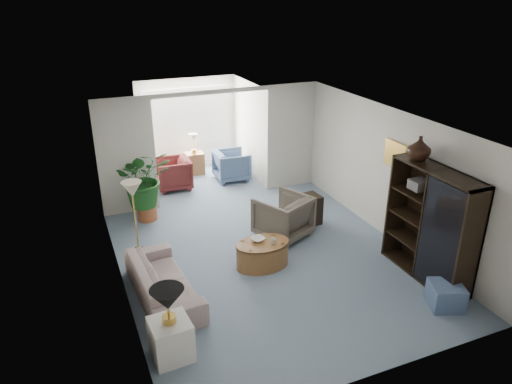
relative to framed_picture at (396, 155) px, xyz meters
name	(u,v)px	position (x,y,z in m)	size (l,w,h in m)	color
floor	(269,261)	(-2.46, 0.10, -1.70)	(6.00, 6.00, 0.00)	#7B90A3
sunroom_floor	(202,182)	(-2.46, 4.20, -1.70)	(2.60, 2.60, 0.00)	#7B90A3
back_pier_left	(127,157)	(-4.36, 3.10, -0.45)	(1.20, 0.12, 2.50)	silver
back_pier_right	(291,137)	(-0.56, 3.10, -0.45)	(1.20, 0.12, 2.50)	silver
back_header	(212,92)	(-2.46, 3.10, 0.75)	(2.60, 0.12, 0.10)	silver
window_pane	(187,117)	(-2.46, 5.28, -0.30)	(2.20, 0.02, 1.50)	white
window_blinds	(188,117)	(-2.46, 5.25, -0.30)	(2.20, 0.02, 1.50)	white
framed_picture	(396,155)	(0.00, 0.00, 0.00)	(0.04, 0.50, 0.40)	beige
sofa	(163,281)	(-4.43, -0.24, -1.41)	(1.99, 0.78, 0.58)	#BDB4A0
end_table	(171,339)	(-4.63, -1.59, -1.42)	(0.50, 0.50, 0.56)	white
table_lamp	(167,299)	(-4.63, -1.59, -0.79)	(0.44, 0.44, 0.30)	black
floor_lamp	(132,189)	(-4.55, 1.33, -0.45)	(0.36, 0.36, 0.28)	beige
coffee_table	(263,254)	(-2.63, 0.01, -1.47)	(0.95, 0.95, 0.45)	#976437
coffee_bowl	(258,239)	(-2.68, 0.11, -1.22)	(0.23, 0.23, 0.06)	white
coffee_cup	(273,241)	(-2.48, -0.09, -1.20)	(0.10, 0.10, 0.09)	beige
wingback_chair	(283,217)	(-1.83, 0.85, -1.28)	(0.90, 0.93, 0.84)	#645B4F
side_table_dark	(307,210)	(-1.13, 1.15, -1.39)	(0.51, 0.41, 0.61)	black
entertainment_cabinet	(431,225)	(-0.23, -1.31, -0.75)	(0.46, 1.71, 1.90)	black
cabinet_urn	(419,148)	(-0.23, -0.81, 0.40)	(0.38, 0.38, 0.39)	black
ottoman	(446,296)	(-0.53, -2.14, -1.51)	(0.47, 0.47, 0.38)	slate
plant_pot	(147,212)	(-4.13, 2.60, -1.54)	(0.40, 0.40, 0.32)	#A4542F
house_plant	(144,178)	(-4.13, 2.60, -0.77)	(1.09, 0.95, 1.22)	#1C531D
sunroom_chair_blue	(232,165)	(-1.71, 4.05, -1.33)	(0.80, 0.82, 0.75)	slate
sunroom_chair_maroon	(173,174)	(-3.21, 4.05, -1.33)	(0.80, 0.82, 0.75)	maroon
sunroom_table	(195,163)	(-2.46, 4.80, -1.42)	(0.46, 0.36, 0.57)	#976437
shelf_clutter	(435,221)	(-0.28, -1.44, -0.61)	(0.30, 1.14, 1.06)	black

